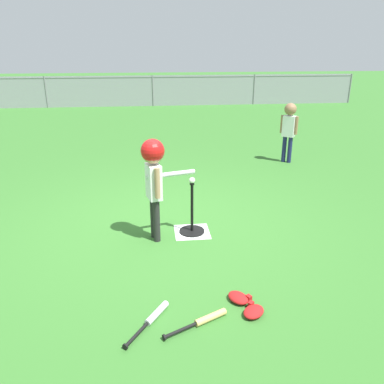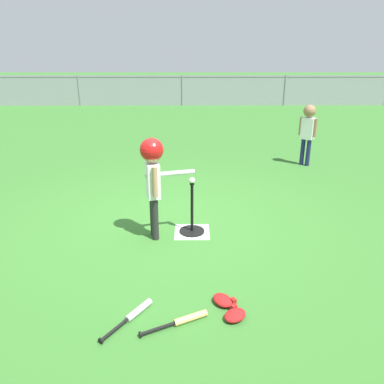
{
  "view_description": "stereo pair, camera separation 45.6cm",
  "coord_description": "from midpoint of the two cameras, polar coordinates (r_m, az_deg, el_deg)",
  "views": [
    {
      "loc": [
        -0.17,
        -4.68,
        2.25
      ],
      "look_at": [
        0.32,
        -0.27,
        0.55
      ],
      "focal_mm": 36.14,
      "sensor_mm": 36.0,
      "label": 1
    },
    {
      "loc": [
        0.29,
        -4.71,
        2.25
      ],
      "look_at": [
        0.32,
        -0.27,
        0.55
      ],
      "focal_mm": 36.14,
      "sensor_mm": 36.0,
      "label": 2
    }
  ],
  "objects": [
    {
      "name": "spare_bat_wood",
      "position": [
        3.5,
        2.7,
        -18.47
      ],
      "size": [
        0.58,
        0.32,
        0.06
      ],
      "color": "#DBB266",
      "rests_on": "ground_plane"
    },
    {
      "name": "batter_child",
      "position": [
        4.51,
        -2.93,
        3.46
      ],
      "size": [
        0.64,
        0.35,
        1.26
      ],
      "color": "#262626",
      "rests_on": "ground_plane"
    },
    {
      "name": "spare_bat_silver",
      "position": [
        3.57,
        -4.81,
        -17.63
      ],
      "size": [
        0.39,
        0.55,
        0.06
      ],
      "color": "silver",
      "rests_on": "ground_plane"
    },
    {
      "name": "home_plate",
      "position": [
        4.97,
        2.64,
        -5.94
      ],
      "size": [
        0.44,
        0.44,
        0.01
      ],
      "primitive_type": "cube",
      "color": "white",
      "rests_on": "ground_plane"
    },
    {
      "name": "ground_plane",
      "position": [
        5.21,
        -0.99,
        -4.64
      ],
      "size": [
        60.0,
        60.0,
        0.0
      ],
      "primitive_type": "plane",
      "color": "#336B28"
    },
    {
      "name": "batting_tee",
      "position": [
        4.92,
        2.66,
        -4.89
      ],
      "size": [
        0.32,
        0.32,
        0.67
      ],
      "color": "black",
      "rests_on": "ground_plane"
    },
    {
      "name": "baseball_on_tee",
      "position": [
        4.69,
        2.78,
        1.69
      ],
      "size": [
        0.07,
        0.07,
        0.07
      ],
      "primitive_type": "sphere",
      "color": "white",
      "rests_on": "batting_tee"
    },
    {
      "name": "outfield_fence",
      "position": [
        15.49,
        -0.61,
        14.89
      ],
      "size": [
        16.06,
        0.06,
        1.15
      ],
      "color": "slate",
      "rests_on": "ground_plane"
    },
    {
      "name": "glove_near_bats",
      "position": [
        3.59,
        10.18,
        -17.53
      ],
      "size": [
        0.27,
        0.27,
        0.07
      ],
      "color": "#B21919",
      "rests_on": "ground_plane"
    },
    {
      "name": "fielder_deep_right",
      "position": [
        7.91,
        18.37,
        9.08
      ],
      "size": [
        0.29,
        0.26,
        1.19
      ],
      "color": "#191E4C",
      "rests_on": "ground_plane"
    },
    {
      "name": "glove_by_plate",
      "position": [
        3.74,
        8.26,
        -15.63
      ],
      "size": [
        0.25,
        0.27,
        0.07
      ],
      "color": "#B21919",
      "rests_on": "ground_plane"
    }
  ]
}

